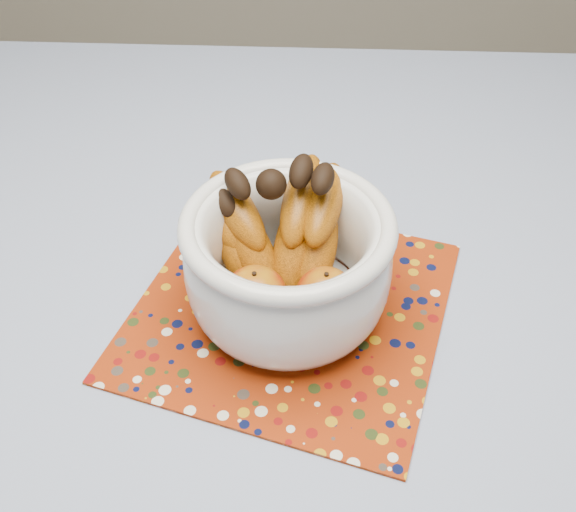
# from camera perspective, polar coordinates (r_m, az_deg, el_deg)

# --- Properties ---
(table) EXTENTS (1.20, 1.20, 0.75)m
(table) POSITION_cam_1_polar(r_m,az_deg,el_deg) (0.88, -1.58, -6.98)
(table) COLOR brown
(table) RESTS_ON ground
(tablecloth) EXTENTS (1.32, 1.32, 0.01)m
(tablecloth) POSITION_cam_1_polar(r_m,az_deg,el_deg) (0.82, -1.69, -3.29)
(tablecloth) COLOR #6275A4
(tablecloth) RESTS_ON table
(placemat) EXTENTS (0.43, 0.43, 0.00)m
(placemat) POSITION_cam_1_polar(r_m,az_deg,el_deg) (0.79, 0.17, -4.48)
(placemat) COLOR maroon
(placemat) RESTS_ON tablecloth
(fruit_bowl) EXTENTS (0.25, 0.25, 0.18)m
(fruit_bowl) POSITION_cam_1_polar(r_m,az_deg,el_deg) (0.74, -0.54, 0.53)
(fruit_bowl) COLOR silver
(fruit_bowl) RESTS_ON placemat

